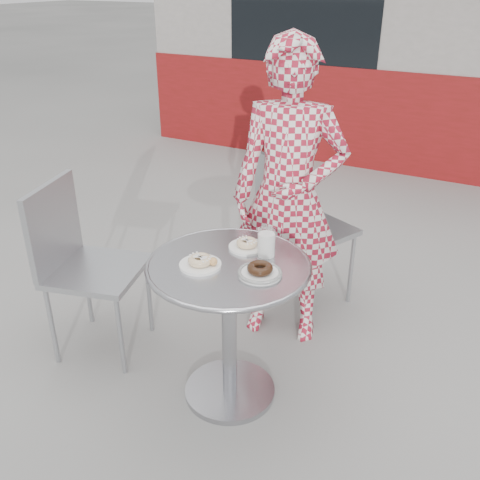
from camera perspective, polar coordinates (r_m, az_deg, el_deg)
The scene contains 10 objects.
ground at distance 2.71m, azimuth -0.31°, elevation -16.23°, with size 60.00×60.00×0.00m, color gray.
storefront at distance 7.37m, azimuth 22.36°, elevation 22.12°, with size 6.02×4.55×3.00m.
bistro_table at distance 2.39m, azimuth -1.19°, elevation -6.21°, with size 0.72×0.72×0.73m.
chair_far at distance 3.27m, azimuth 6.93°, elevation -1.95°, with size 0.60×0.60×0.94m.
chair_left at distance 2.94m, azimuth -14.81°, elevation -6.30°, with size 0.54×0.54×0.93m.
seated_person at distance 2.76m, azimuth 5.20°, elevation 4.50°, with size 0.59×0.39×1.61m, color maroon.
plate_far at distance 2.41m, azimuth 0.75°, elevation -0.51°, with size 0.17×0.17×0.04m.
plate_near at distance 2.27m, azimuth -4.19°, elevation -2.38°, with size 0.18×0.18×0.05m.
plate_checker at distance 2.21m, azimuth 2.14°, elevation -3.36°, with size 0.19×0.19×0.05m.
milk_cup at distance 2.33m, azimuth 2.83°, elevation -0.37°, with size 0.08×0.08×0.13m.
Camera 1 is at (0.94, -1.74, 1.85)m, focal length 40.00 mm.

